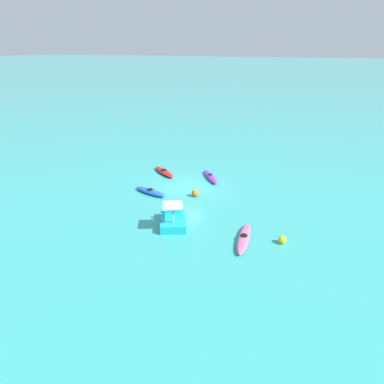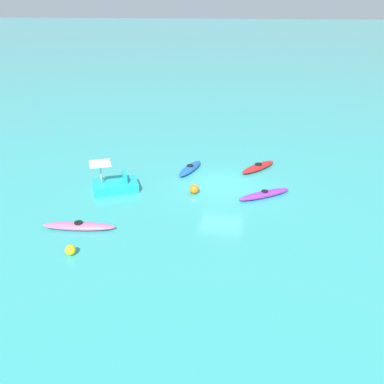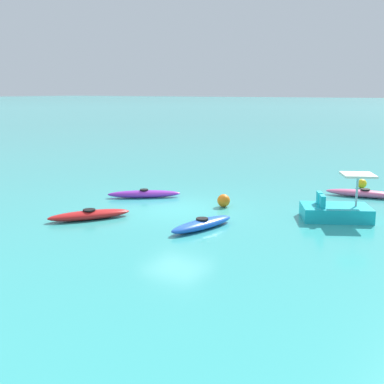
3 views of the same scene
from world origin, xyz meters
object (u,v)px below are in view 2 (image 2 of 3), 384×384
Objects in this scene: pedal_boat_cyan at (115,184)px; buoy_orange at (194,189)px; kayak_red at (258,167)px; kayak_blue at (190,168)px; kayak_pink at (79,226)px; kayak_purple at (264,194)px; buoy_yellow at (70,250)px.

pedal_boat_cyan is 5.47× the size of buoy_orange.
kayak_red is 5.34m from buoy_orange.
kayak_blue is (-1.02, 4.12, -0.00)m from kayak_red.
kayak_pink is at bearing 178.84° from pedal_boat_cyan.
kayak_red and kayak_pink have the same top height.
kayak_pink is 6.54m from buoy_orange.
buoy_orange is (-0.24, 3.76, 0.10)m from kayak_purple.
buoy_orange reaches higher than kayak_blue.
buoy_orange is at bearing -165.24° from kayak_blue.
pedal_boat_cyan reaches higher than kayak_red.
buoy_orange reaches higher than buoy_yellow.
kayak_red is 4.25m from kayak_blue.
buoy_yellow is at bearing -164.12° from kayak_pink.
pedal_boat_cyan is 6.41m from buoy_yellow.
kayak_pink and kayak_blue have the same top height.
kayak_purple is at bearing -122.67° from kayak_blue.
kayak_pink is 4.40m from pedal_boat_cyan.
kayak_pink is (-8.99, 7.75, -0.00)m from kayak_red.
kayak_red is at bearing -59.01° from pedal_boat_cyan.
kayak_blue is 1.01× the size of pedal_boat_cyan.
kayak_purple is at bearing -173.10° from kayak_red.
buoy_orange is at bearing -84.98° from pedal_boat_cyan.
kayak_purple is at bearing -85.60° from pedal_boat_cyan.
buoy_yellow is (-7.01, 7.66, 0.06)m from kayak_purple.
kayak_purple is 5.47m from kayak_blue.
kayak_red is 0.83× the size of kayak_pink.
kayak_purple and kayak_blue have the same top height.
kayak_blue is at bearing 103.88° from kayak_red.
kayak_purple is 6.46× the size of buoy_yellow.
pedal_boat_cyan is (-0.63, 8.14, 0.17)m from kayak_purple.
pedal_boat_cyan is 6.32× the size of buoy_yellow.
kayak_blue is at bearing 57.33° from kayak_purple.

